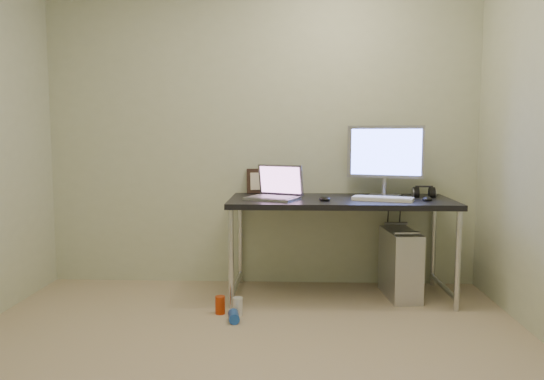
{
  "coord_description": "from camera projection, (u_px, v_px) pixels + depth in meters",
  "views": [
    {
      "loc": [
        0.27,
        -2.59,
        1.23
      ],
      "look_at": [
        0.12,
        1.04,
        0.85
      ],
      "focal_mm": 35.0,
      "sensor_mm": 36.0,
      "label": 1
    }
  ],
  "objects": [
    {
      "name": "floor",
      "position": [
        241.0,
        376.0,
        2.71
      ],
      "size": [
        3.5,
        3.5,
        0.0
      ],
      "primitive_type": "plane",
      "color": "tan",
      "rests_on": "ground"
    },
    {
      "name": "wall_back",
      "position": [
        261.0,
        132.0,
        4.32
      ],
      "size": [
        3.5,
        0.02,
        2.5
      ],
      "primitive_type": "cube",
      "color": "beige",
      "rests_on": "ground"
    },
    {
      "name": "desk",
      "position": [
        340.0,
        209.0,
        3.99
      ],
      "size": [
        1.66,
        0.73,
        0.75
      ],
      "color": "black",
      "rests_on": "ground"
    },
    {
      "name": "tower_computer",
      "position": [
        400.0,
        264.0,
        4.02
      ],
      "size": [
        0.26,
        0.5,
        0.54
      ],
      "rotation": [
        0.0,
        0.0,
        0.09
      ],
      "color": "silver",
      "rests_on": "ground"
    },
    {
      "name": "cable_a",
      "position": [
        387.0,
        237.0,
        4.32
      ],
      "size": [
        0.01,
        0.16,
        0.69
      ],
      "primitive_type": "cylinder",
      "rotation": [
        0.21,
        0.0,
        0.0
      ],
      "color": "black",
      "rests_on": "ground"
    },
    {
      "name": "cable_b",
      "position": [
        398.0,
        240.0,
        4.29
      ],
      "size": [
        0.02,
        0.11,
        0.71
      ],
      "primitive_type": "cylinder",
      "rotation": [
        0.14,
        0.0,
        0.09
      ],
      "color": "black",
      "rests_on": "ground"
    },
    {
      "name": "can_red",
      "position": [
        220.0,
        305.0,
        3.65
      ],
      "size": [
        0.08,
        0.08,
        0.12
      ],
      "primitive_type": "cylinder",
      "rotation": [
        0.0,
        0.0,
        -0.12
      ],
      "color": "#B6340B",
      "rests_on": "ground"
    },
    {
      "name": "can_white",
      "position": [
        238.0,
        306.0,
        3.62
      ],
      "size": [
        0.08,
        0.08,
        0.12
      ],
      "primitive_type": "cylinder",
      "rotation": [
        0.0,
        0.0,
        0.11
      ],
      "color": "silver",
      "rests_on": "ground"
    },
    {
      "name": "can_blue",
      "position": [
        234.0,
        317.0,
        3.49
      ],
      "size": [
        0.09,
        0.14,
        0.07
      ],
      "primitive_type": "cylinder",
      "rotation": [
        1.57,
        0.0,
        0.18
      ],
      "color": "blue",
      "rests_on": "ground"
    },
    {
      "name": "laptop",
      "position": [
        276.0,
        191.0,
        3.97
      ],
      "size": [
        0.45,
        0.42,
        0.25
      ],
      "rotation": [
        0.0,
        0.0,
        -0.41
      ],
      "color": "#A3A3AA",
      "rests_on": "desk"
    },
    {
      "name": "monitor",
      "position": [
        385.0,
        155.0,
        4.08
      ],
      "size": [
        0.57,
        0.24,
        0.55
      ],
      "rotation": [
        0.0,
        0.0,
        -0.31
      ],
      "color": "#A3A3AA",
      "rests_on": "desk"
    },
    {
      "name": "keyboard",
      "position": [
        383.0,
        199.0,
        3.87
      ],
      "size": [
        0.46,
        0.27,
        0.03
      ],
      "primitive_type": "cube",
      "rotation": [
        0.0,
        0.0,
        -0.33
      ],
      "color": "white",
      "rests_on": "desk"
    },
    {
      "name": "mouse_right",
      "position": [
        427.0,
        198.0,
        3.86
      ],
      "size": [
        0.1,
        0.13,
        0.04
      ],
      "primitive_type": "ellipsoid",
      "rotation": [
        0.0,
        0.0,
        -0.24
      ],
      "color": "black",
      "rests_on": "desk"
    },
    {
      "name": "mouse_left",
      "position": [
        325.0,
        198.0,
        3.87
      ],
      "size": [
        0.1,
        0.14,
        0.04
      ],
      "primitive_type": "ellipsoid",
      "rotation": [
        0.0,
        0.0,
        0.15
      ],
      "color": "black",
      "rests_on": "desk"
    },
    {
      "name": "headphones",
      "position": [
        424.0,
        193.0,
        4.08
      ],
      "size": [
        0.17,
        0.1,
        0.11
      ],
      "rotation": [
        0.0,
        0.0,
        -0.05
      ],
      "color": "black",
      "rests_on": "desk"
    },
    {
      "name": "picture_frame",
      "position": [
        262.0,
        181.0,
        4.34
      ],
      "size": [
        0.26,
        0.11,
        0.2
      ],
      "primitive_type": "cube",
      "rotation": [
        -0.21,
        0.0,
        0.16
      ],
      "color": "black",
      "rests_on": "desk"
    },
    {
      "name": "webcam",
      "position": [
        280.0,
        184.0,
        4.26
      ],
      "size": [
        0.04,
        0.04,
        0.12
      ],
      "rotation": [
        0.0,
        0.0,
        -0.17
      ],
      "color": "silver",
      "rests_on": "desk"
    }
  ]
}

